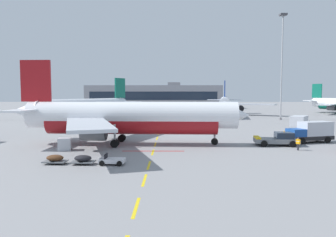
# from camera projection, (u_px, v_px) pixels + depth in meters

# --- Properties ---
(ground) EXTENTS (400.00, 400.00, 0.00)m
(ground) POSITION_uv_depth(u_px,v_px,m) (279.00, 134.00, 60.07)
(ground) COLOR gray
(apron_paint_markings) EXTENTS (8.00, 93.99, 0.01)m
(apron_paint_markings) POSITION_uv_depth(u_px,v_px,m) (158.00, 136.00, 57.17)
(apron_paint_markings) COLOR yellow
(apron_paint_markings) RESTS_ON ground
(airliner_foreground) EXTENTS (34.76, 34.61, 12.20)m
(airliner_foreground) POSITION_uv_depth(u_px,v_px,m) (128.00, 117.00, 47.49)
(airliner_foreground) COLOR white
(airliner_foreground) RESTS_ON ground
(pushback_tug) EXTENTS (6.22, 3.60, 2.08)m
(pushback_tug) POSITION_uv_depth(u_px,v_px,m) (278.00, 139.00, 46.73)
(pushback_tug) COLOR slate
(pushback_tug) RESTS_ON ground
(airliner_mid_left) EXTENTS (32.76, 33.31, 11.69)m
(airliner_mid_left) POSITION_uv_depth(u_px,v_px,m) (225.00, 104.00, 105.54)
(airliner_mid_left) COLOR silver
(airliner_mid_left) RESTS_ON ground
(airliner_far_center) EXTENTS (29.01, 30.94, 11.64)m
(airliner_far_center) POSITION_uv_depth(u_px,v_px,m) (87.00, 107.00, 84.86)
(airliner_far_center) COLOR silver
(airliner_far_center) RESTS_ON ground
(fuel_service_truck) EXTENTS (7.39, 4.31, 3.14)m
(fuel_service_truck) POSITION_uv_depth(u_px,v_px,m) (311.00, 132.00, 49.56)
(fuel_service_truck) COLOR black
(fuel_service_truck) RESTS_ON ground
(ground_power_truck) EXTENTS (5.74, 7.21, 3.14)m
(ground_power_truck) POSITION_uv_depth(u_px,v_px,m) (300.00, 124.00, 62.20)
(ground_power_truck) COLOR black
(ground_power_truck) RESTS_ON ground
(baggage_train) EXTENTS (8.66, 1.97, 1.14)m
(baggage_train) POSITION_uv_depth(u_px,v_px,m) (83.00, 159.00, 34.50)
(baggage_train) COLOR silver
(baggage_train) RESTS_ON ground
(ground_crew_worker) EXTENTS (0.49, 0.58, 1.66)m
(ground_crew_worker) POSITION_uv_depth(u_px,v_px,m) (298.00, 143.00, 42.91)
(ground_crew_worker) COLOR #232328
(ground_crew_worker) RESTS_ON ground
(uld_cargo_container) EXTENTS (1.90, 1.87, 1.60)m
(uld_cargo_container) POSITION_uv_depth(u_px,v_px,m) (65.00, 144.00, 42.88)
(uld_cargo_container) COLOR #B7BCC6
(uld_cargo_container) RESTS_ON ground
(apron_light_mast_far) EXTENTS (1.80, 1.80, 28.59)m
(apron_light_mast_far) POSITION_uv_depth(u_px,v_px,m) (282.00, 56.00, 89.07)
(apron_light_mast_far) COLOR slate
(apron_light_mast_far) RESTS_ON ground
(terminal_satellite) EXTENTS (63.92, 20.37, 12.38)m
(terminal_satellite) POSITION_uv_depth(u_px,v_px,m) (154.00, 97.00, 161.12)
(terminal_satellite) COLOR gray
(terminal_satellite) RESTS_ON ground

